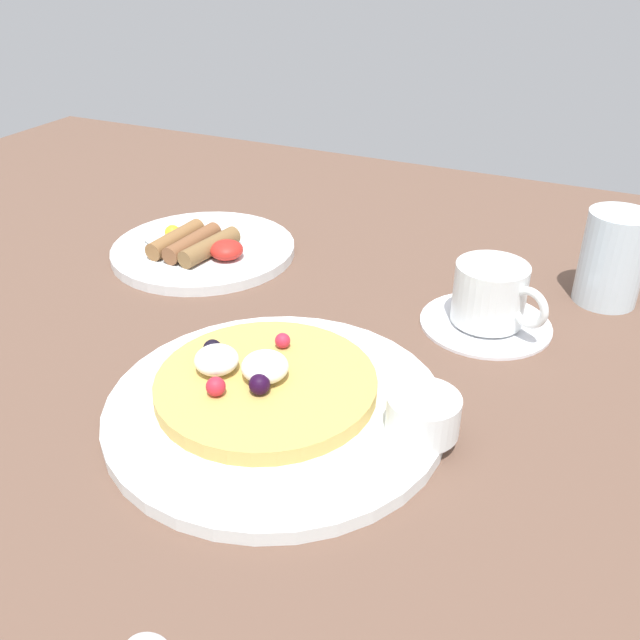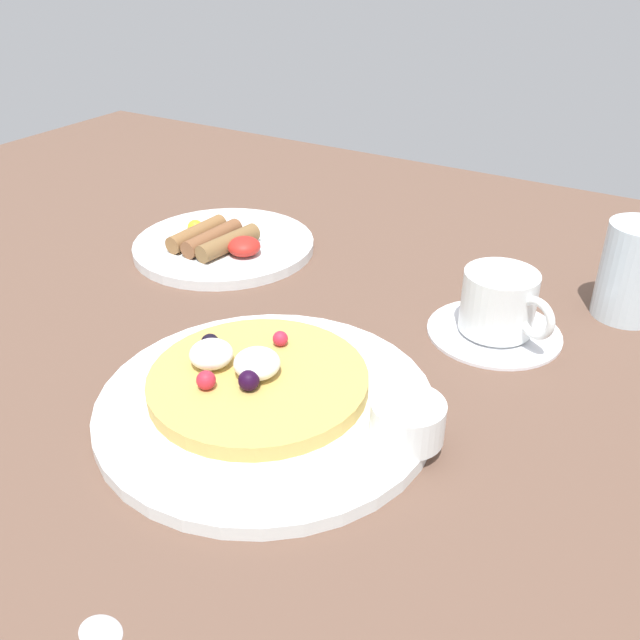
{
  "view_description": "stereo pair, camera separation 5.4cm",
  "coord_description": "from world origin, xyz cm",
  "px_view_note": "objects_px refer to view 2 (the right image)",
  "views": [
    {
      "loc": [
        30.01,
        -47.31,
        35.87
      ],
      "look_at": [
        6.77,
        1.84,
        4.0
      ],
      "focal_mm": 38.62,
      "sensor_mm": 36.0,
      "label": 1
    },
    {
      "loc": [
        34.79,
        -44.75,
        35.87
      ],
      "look_at": [
        6.77,
        1.84,
        4.0
      ],
      "focal_mm": 38.62,
      "sensor_mm": 36.0,
      "label": 2
    }
  ],
  "objects_px": {
    "breakfast_plate": "(224,245)",
    "coffee_cup": "(500,301)",
    "water_glass": "(633,271)",
    "coffee_saucer": "(494,331)",
    "pancake_plate": "(266,405)",
    "syrup_ramekin": "(408,420)"
  },
  "relations": [
    {
      "from": "coffee_saucer",
      "to": "water_glass",
      "type": "distance_m",
      "value": 0.16
    },
    {
      "from": "breakfast_plate",
      "to": "coffee_saucer",
      "type": "relative_size",
      "value": 1.69
    },
    {
      "from": "coffee_cup",
      "to": "water_glass",
      "type": "distance_m",
      "value": 0.15
    },
    {
      "from": "breakfast_plate",
      "to": "coffee_cup",
      "type": "xyz_separation_m",
      "value": [
        0.36,
        -0.02,
        0.03
      ]
    },
    {
      "from": "coffee_saucer",
      "to": "coffee_cup",
      "type": "bearing_deg",
      "value": -25.42
    },
    {
      "from": "breakfast_plate",
      "to": "coffee_cup",
      "type": "distance_m",
      "value": 0.36
    },
    {
      "from": "pancake_plate",
      "to": "syrup_ramekin",
      "type": "height_order",
      "value": "syrup_ramekin"
    },
    {
      "from": "pancake_plate",
      "to": "water_glass",
      "type": "xyz_separation_m",
      "value": [
        0.23,
        0.33,
        0.04
      ]
    },
    {
      "from": "pancake_plate",
      "to": "coffee_cup",
      "type": "distance_m",
      "value": 0.25
    },
    {
      "from": "pancake_plate",
      "to": "coffee_cup",
      "type": "xyz_separation_m",
      "value": [
        0.13,
        0.22,
        0.03
      ]
    },
    {
      "from": "syrup_ramekin",
      "to": "breakfast_plate",
      "type": "height_order",
      "value": "syrup_ramekin"
    },
    {
      "from": "pancake_plate",
      "to": "breakfast_plate",
      "type": "distance_m",
      "value": 0.33
    },
    {
      "from": "coffee_cup",
      "to": "breakfast_plate",
      "type": "bearing_deg",
      "value": 176.49
    },
    {
      "from": "syrup_ramekin",
      "to": "coffee_cup",
      "type": "bearing_deg",
      "value": 88.77
    },
    {
      "from": "syrup_ramekin",
      "to": "water_glass",
      "type": "distance_m",
      "value": 0.33
    },
    {
      "from": "coffee_cup",
      "to": "water_glass",
      "type": "xyz_separation_m",
      "value": [
        0.1,
        0.11,
        0.01
      ]
    },
    {
      "from": "pancake_plate",
      "to": "coffee_saucer",
      "type": "height_order",
      "value": "pancake_plate"
    },
    {
      "from": "syrup_ramekin",
      "to": "breakfast_plate",
      "type": "xyz_separation_m",
      "value": [
        -0.35,
        0.22,
        -0.02
      ]
    },
    {
      "from": "pancake_plate",
      "to": "syrup_ramekin",
      "type": "distance_m",
      "value": 0.12
    },
    {
      "from": "water_glass",
      "to": "coffee_saucer",
      "type": "bearing_deg",
      "value": -133.83
    },
    {
      "from": "coffee_saucer",
      "to": "water_glass",
      "type": "relative_size",
      "value": 1.32
    },
    {
      "from": "water_glass",
      "to": "coffee_cup",
      "type": "bearing_deg",
      "value": -133.14
    }
  ]
}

